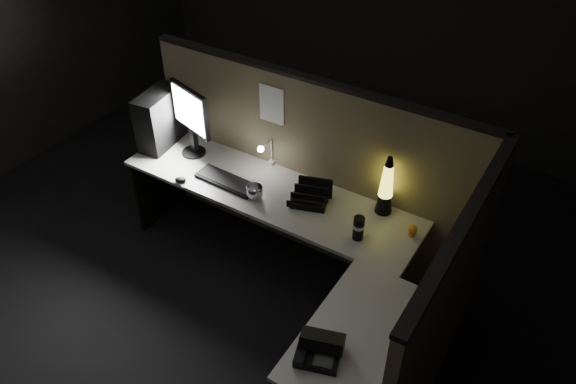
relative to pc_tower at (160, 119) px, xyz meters
The scene contains 17 objects.
floor 1.69m from the pc_tower, 28.75° to the right, with size 6.00×6.00×0.00m, color black.
room_shell 1.54m from the pc_tower, 28.75° to the right, with size 6.00×6.00×6.00m.
partition_back 1.26m from the pc_tower, 12.06° to the left, with size 2.66×0.06×1.50m, color brown.
partition_right 2.62m from the pc_tower, 12.59° to the right, with size 0.06×1.66×1.50m, color brown.
desk 1.51m from the pc_tower, 16.57° to the right, with size 2.60×1.60×0.73m.
pc_tower is the anchor object (origin of this frame).
monitor 0.33m from the pc_tower, ahead, with size 0.43×0.19×0.57m.
keyboard 0.80m from the pc_tower, 11.66° to the right, with size 0.50×0.17×0.02m, color black.
mouse 0.60m from the pc_tower, 35.60° to the right, with size 0.09×0.06×0.03m, color black.
clip_lamp 0.93m from the pc_tower, ahead, with size 0.05×0.19×0.25m.
organizer 1.41m from the pc_tower, ahead, with size 0.30×0.28×0.19m.
lava_lamp 1.88m from the pc_tower, ahead, with size 0.12×0.12×0.45m.
travel_mug 1.86m from the pc_tower, ahead, with size 0.08×0.08×0.17m, color black.
steel_mug 1.07m from the pc_tower, 10.74° to the right, with size 0.13×0.13×0.10m, color #B7B8BF.
figurine 2.15m from the pc_tower, ahead, with size 0.06×0.06×0.06m, color #FF9F28.
pinned_paper 0.99m from the pc_tower, 13.87° to the left, with size 0.20×0.00×0.29m, color white.
desk_phone 2.36m from the pc_tower, 28.09° to the right, with size 0.28×0.28×0.14m.
Camera 1 is at (1.67, -2.05, 3.25)m, focal length 35.00 mm.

